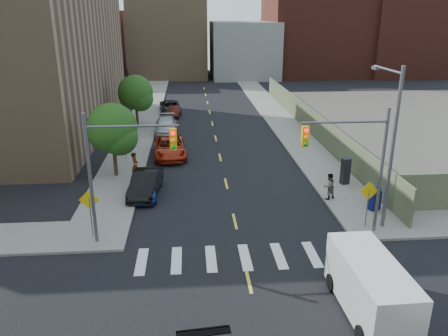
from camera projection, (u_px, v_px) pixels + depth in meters
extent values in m
plane|color=black|center=(255.00, 308.00, 17.92)|extent=(160.00, 160.00, 0.00)
cube|color=gray|center=(148.00, 107.00, 56.29)|extent=(3.50, 73.00, 0.15)
cube|color=gray|center=(267.00, 105.00, 57.46)|extent=(3.50, 73.00, 0.15)
cube|color=#5E6849|center=(308.00, 119.00, 44.53)|extent=(0.12, 44.00, 2.50)
cube|color=#592319|center=(81.00, 45.00, 80.01)|extent=(14.00, 18.00, 12.00)
cube|color=#8C6B4C|center=(169.00, 35.00, 82.59)|extent=(14.00, 16.00, 15.00)
cube|color=gray|center=(243.00, 49.00, 82.61)|extent=(12.00, 16.00, 10.00)
cube|color=#592319|center=(314.00, 32.00, 84.54)|extent=(18.00, 18.00, 16.00)
cube|color=#592319|center=(399.00, 27.00, 83.53)|extent=(14.00, 16.00, 18.00)
cylinder|color=#59595E|center=(91.00, 182.00, 21.82)|extent=(0.18, 0.18, 7.00)
cylinder|color=#59595E|center=(132.00, 126.00, 21.05)|extent=(4.50, 0.12, 0.12)
cube|color=#E5A50C|center=(173.00, 139.00, 21.43)|extent=(0.35, 0.30, 1.05)
cylinder|color=#59595E|center=(381.00, 173.00, 22.95)|extent=(0.18, 0.18, 7.00)
cylinder|color=#59595E|center=(344.00, 122.00, 21.84)|extent=(4.50, 0.12, 0.12)
cube|color=#E5A50C|center=(305.00, 136.00, 21.93)|extent=(0.35, 0.30, 1.05)
cylinder|color=#59595E|center=(392.00, 152.00, 23.14)|extent=(0.20, 0.20, 9.00)
cylinder|color=#59595E|center=(388.00, 70.00, 23.36)|extent=(0.12, 3.50, 0.12)
cube|color=#59595E|center=(376.00, 68.00, 24.90)|extent=(0.25, 0.60, 0.18)
cylinder|color=#59595E|center=(91.00, 219.00, 23.03)|extent=(0.06, 0.06, 2.40)
cube|color=yellow|center=(89.00, 200.00, 22.66)|extent=(1.06, 0.04, 1.06)
cylinder|color=#59595E|center=(367.00, 209.00, 24.16)|extent=(0.06, 0.06, 2.40)
cube|color=yellow|center=(369.00, 191.00, 23.80)|extent=(1.06, 0.04, 1.06)
cylinder|color=#59595E|center=(125.00, 146.00, 35.71)|extent=(0.06, 0.06, 2.40)
cube|color=yellow|center=(124.00, 133.00, 35.35)|extent=(1.06, 0.04, 1.06)
cylinder|color=#332114|center=(115.00, 160.00, 31.90)|extent=(0.28, 0.28, 2.64)
sphere|color=#193F12|center=(112.00, 128.00, 31.10)|extent=(3.60, 3.60, 3.60)
sphere|color=#193F12|center=(119.00, 137.00, 31.06)|extent=(2.64, 2.64, 2.64)
sphere|color=#193F12|center=(108.00, 133.00, 31.58)|extent=(2.88, 2.88, 2.88)
cylinder|color=#332114|center=(137.00, 115.00, 45.99)|extent=(0.28, 0.28, 2.64)
sphere|color=#193F12|center=(135.00, 92.00, 45.19)|extent=(3.60, 3.60, 3.60)
sphere|color=#193F12|center=(140.00, 99.00, 45.15)|extent=(2.64, 2.64, 2.64)
sphere|color=#193F12|center=(132.00, 96.00, 45.68)|extent=(2.88, 2.88, 2.88)
imported|color=navy|center=(145.00, 186.00, 28.69)|extent=(1.73, 4.17, 1.41)
imported|color=black|center=(146.00, 183.00, 28.95)|extent=(2.15, 4.93, 1.58)
imported|color=#A52610|center=(170.00, 147.00, 36.71)|extent=(3.03, 5.87, 1.58)
imported|color=#A1A4A8|center=(166.00, 125.00, 44.16)|extent=(2.25, 5.35, 1.54)
imported|color=silver|center=(166.00, 127.00, 43.56)|extent=(1.93, 4.28, 1.43)
imported|color=#3E110C|center=(174.00, 111.00, 51.14)|extent=(1.31, 3.71, 1.22)
imported|color=black|center=(170.00, 107.00, 53.03)|extent=(2.88, 5.34, 1.42)
cube|color=silver|center=(370.00, 286.00, 17.28)|extent=(2.07, 5.15, 2.16)
cube|color=black|center=(352.00, 254.00, 19.03)|extent=(1.84, 1.22, 0.89)
cylinder|color=black|center=(332.00, 282.00, 19.06)|extent=(0.29, 0.75, 0.75)
cylinder|color=black|center=(373.00, 280.00, 19.24)|extent=(0.29, 0.75, 0.75)
cylinder|color=black|center=(362.00, 335.00, 15.93)|extent=(0.29, 0.75, 0.75)
cylinder|color=black|center=(411.00, 332.00, 16.10)|extent=(0.29, 0.75, 0.75)
cube|color=#0D134F|center=(375.00, 200.00, 26.42)|extent=(0.77, 0.69, 1.20)
cylinder|color=#0D134F|center=(376.00, 191.00, 26.21)|extent=(0.68, 0.51, 0.62)
cube|color=black|center=(345.00, 171.00, 30.37)|extent=(0.65, 0.59, 1.85)
imported|color=gray|center=(135.00, 166.00, 31.21)|extent=(0.51, 0.75, 1.98)
imported|color=gray|center=(329.00, 186.00, 27.87)|extent=(1.04, 0.94, 1.73)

